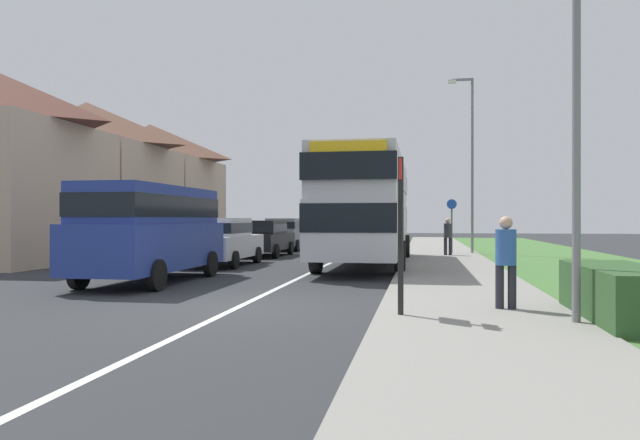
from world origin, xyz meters
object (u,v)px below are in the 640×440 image
Objects in this scene: parked_van_blue at (151,226)px; pedestrian_at_stop at (506,258)px; parked_car_grey at (286,233)px; parked_car_black at (263,236)px; pedestrian_walking_away at (448,235)px; bus_stop_sign at (401,224)px; street_lamp_near at (568,65)px; street_lamp_mid at (470,154)px; cycle_route_sign at (452,224)px; double_decker_bus at (367,204)px; parked_car_white at (221,240)px.

parked_van_blue is 9.11m from pedestrian_at_stop.
pedestrian_at_stop reaches higher than parked_car_grey.
parked_car_black is at bearing 119.26° from pedestrian_at_stop.
pedestrian_walking_away is 15.97m from bus_stop_sign.
street_lamp_mid reaches higher than street_lamp_near.
cycle_route_sign is (8.17, 12.90, -0.02)m from parked_van_blue.
pedestrian_at_stop is at bearing -67.07° from parked_car_grey.
street_lamp_mid is at bearing 89.90° from street_lamp_near.
parked_van_blue is (-4.96, -6.15, -0.70)m from double_decker_bus.
double_decker_bus reaches higher than parked_car_black.
street_lamp_near is (9.15, -21.09, 2.95)m from parked_car_grey.
bus_stop_sign is (6.71, -20.84, 0.63)m from parked_car_grey.
bus_stop_sign is 0.39× the size of street_lamp_near.
parked_car_white is 1.69× the size of bus_stop_sign.
street_lamp_near reaches higher than parked_van_blue.
parked_van_blue reaches higher than parked_car_black.
parked_van_blue is at bearing -128.90° from double_decker_bus.
double_decker_bus is 5.88m from pedestrian_walking_away.
double_decker_bus is at bearing 108.01° from pedestrian_at_stop.
parked_car_grey is at bearing 112.93° from pedestrian_at_stop.
street_lamp_mid reaches higher than bus_stop_sign.
street_lamp_near is 18.13m from street_lamp_mid.
street_lamp_near is (1.02, -16.15, 2.89)m from pedestrian_walking_away.
parked_car_white is 12.52m from pedestrian_at_stop.
parked_car_grey is at bearing 92.20° from parked_car_black.
double_decker_bus is at bearing 98.05° from bus_stop_sign.
pedestrian_walking_away reaches higher than parked_car_grey.
double_decker_bus is 4.21× the size of cycle_route_sign.
cycle_route_sign is 0.32× the size of street_lamp_mid.
parked_car_black is 8.45m from cycle_route_sign.
parked_van_blue is 10.81m from parked_car_black.
cycle_route_sign is at bearing 84.66° from bus_stop_sign.
street_lamp_mid is at bearing 82.14° from bus_stop_sign.
parked_car_black is at bearing 89.35° from parked_car_white.
parked_car_grey is 1.70× the size of bus_stop_sign.
street_lamp_mid reaches higher than parked_car_black.
bus_stop_sign reaches higher than parked_car_white.
parked_car_black is 1.77× the size of cycle_route_sign.
parked_van_blue is at bearing 143.60° from bus_stop_sign.
pedestrian_at_stop is 14.99m from pedestrian_walking_away.
pedestrian_walking_away is at bearing -97.73° from cycle_route_sign.
parked_car_black is (0.06, 5.31, -0.04)m from parked_car_white.
street_lamp_near is (8.95, -15.84, 3.00)m from parked_car_black.
parked_car_grey is 10.30m from street_lamp_mid.
double_decker_bus reaches higher than cycle_route_sign.
cycle_route_sign is (-0.06, 16.79, 0.45)m from pedestrian_at_stop.
parked_car_black is at bearing 136.91° from double_decker_bus.
parked_van_blue reaches higher than parked_car_white.
cycle_route_sign reaches higher than parked_car_grey.
bus_stop_sign reaches higher than pedestrian_walking_away.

